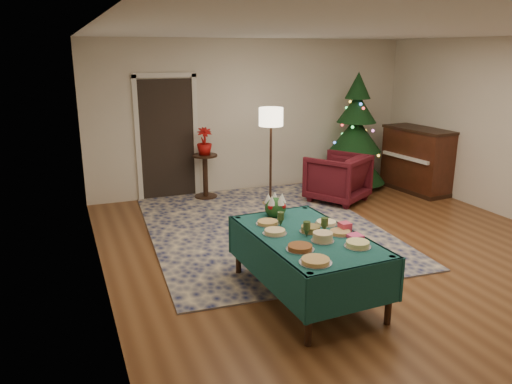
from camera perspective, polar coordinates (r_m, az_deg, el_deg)
name	(u,v)px	position (r m, az deg, el deg)	size (l,w,h in m)	color
room_shell	(362,151)	(6.04, 12.06, 4.66)	(7.00, 7.00, 7.00)	#593319
doorway	(167,135)	(8.69, -10.13, 6.38)	(1.08, 0.04, 2.16)	black
rug	(263,227)	(7.28, 0.76, -4.05)	(3.20, 4.20, 0.02)	#131A47
buffet_table	(307,247)	(5.15, 5.82, -6.32)	(1.11, 1.81, 0.69)	black
platter_0	(315,261)	(4.45, 6.82, -7.84)	(0.29, 0.29, 0.04)	silver
platter_1	(358,244)	(4.86, 11.54, -5.88)	(0.26, 0.26, 0.06)	silver
platter_2	(300,248)	(4.71, 5.06, -6.36)	(0.27, 0.27, 0.05)	silver
platter_3	(323,237)	(4.93, 7.63, -5.14)	(0.23, 0.23, 0.09)	silver
platter_4	(340,233)	(5.16, 9.59, -4.59)	(0.24, 0.24, 0.04)	silver
platter_5	(275,232)	(5.09, 2.17, -4.59)	(0.25, 0.25, 0.05)	silver
platter_6	(311,229)	(5.17, 6.26, -4.26)	(0.23, 0.23, 0.07)	silver
platter_7	(326,223)	(5.42, 8.03, -3.52)	(0.25, 0.25, 0.04)	silver
platter_8	(268,223)	(5.37, 1.34, -3.53)	(0.26, 0.26, 0.04)	silver
goblet_0	(281,219)	(5.29, 2.85, -3.08)	(0.07, 0.07, 0.16)	#2D471E
goblet_1	(324,225)	(5.15, 7.83, -3.73)	(0.07, 0.07, 0.16)	#2D471E
goblet_2	(307,229)	(5.02, 5.81, -4.20)	(0.07, 0.07, 0.16)	#2D471E
napkin_stack	(355,236)	(5.08, 11.25, -5.00)	(0.14, 0.14, 0.04)	#E53F76
gift_box	(345,227)	(5.24, 10.12, -3.94)	(0.11, 0.11, 0.09)	#D53B58
centerpiece	(275,205)	(5.62, 2.24, -1.55)	(0.25, 0.25, 0.28)	#1E4C1E
armchair	(338,176)	(8.55, 9.31, 1.86)	(0.88, 0.82, 0.90)	#490F17
floor_lamp	(271,123)	(8.11, 1.72, 7.90)	(0.39, 0.39, 1.61)	#A57F3F
side_table	(205,177)	(8.70, -5.81, 1.71)	(0.43, 0.43, 0.77)	black
potted_plant	(205,147)	(8.59, -5.90, 5.12)	(0.26, 0.46, 0.26)	#9F0D0B
christmas_tree	(356,137)	(9.47, 11.31, 6.23)	(1.25, 1.25, 2.13)	black
piano	(417,160)	(9.55, 17.95, 3.45)	(0.74, 1.39, 1.16)	black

